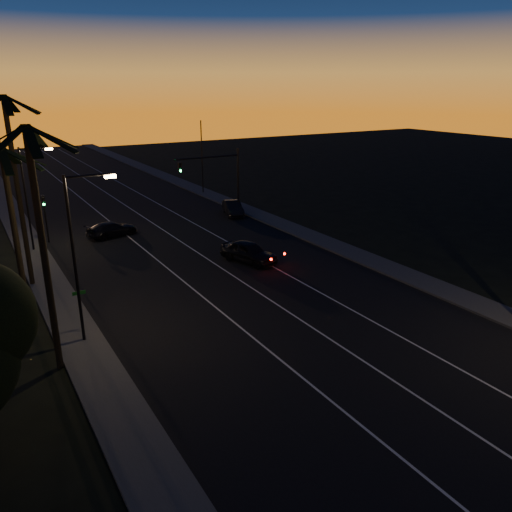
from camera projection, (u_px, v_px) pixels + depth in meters
road at (195, 256)px, 40.19m from camera, size 20.00×170.00×0.01m
sidewalk_left at (48, 282)px, 34.73m from camera, size 2.40×170.00×0.16m
sidewalk_right at (308, 235)px, 45.59m from camera, size 2.40×170.00×0.16m
lane_stripe_left at (160, 262)px, 38.73m from camera, size 0.12×160.00×0.01m
lane_stripe_mid at (201, 255)px, 40.42m from camera, size 0.12×160.00×0.01m
lane_stripe_right at (239, 248)px, 42.12m from camera, size 0.12×160.00×0.01m
palm_near at (40, 228)px, 22.04m from camera, size 4.25×4.16×11.53m
palm_mid at (13, 218)px, 26.88m from camera, size 4.25×4.16×10.03m
palm_far at (16, 175)px, 31.80m from camera, size 4.25×4.16×12.53m
streetlight_left_near at (79, 247)px, 25.15m from camera, size 2.55×0.26×9.00m
streetlight_left_far at (29, 191)px, 39.86m from camera, size 2.55×0.26×8.50m
street_sign at (81, 306)px, 27.11m from camera, size 0.70×0.06×2.60m
signal_mast at (217, 172)px, 50.21m from camera, size 7.10×0.41×7.00m
signal_post at (45, 210)px, 42.75m from camera, size 0.28×0.37×4.20m
far_pole_left at (4, 169)px, 53.69m from camera, size 0.14×0.14×9.00m
far_pole_right at (202, 158)px, 61.92m from camera, size 0.14×0.14×9.00m
lead_car at (249, 252)px, 38.55m from camera, size 3.49×5.63×1.63m
right_car at (233, 208)px, 52.68m from camera, size 2.78×4.76×1.48m
cross_car at (112, 229)px, 45.18m from camera, size 4.95×2.91×1.35m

